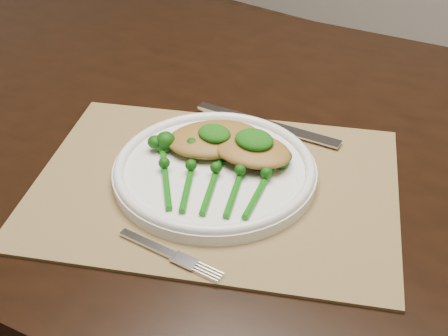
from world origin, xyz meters
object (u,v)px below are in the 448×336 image
Objects in this scene: placemat at (215,186)px; dinner_plate at (215,170)px; dining_table at (253,303)px; broccolini_bundle at (213,182)px; chicken_fillet_left at (215,139)px.

placemat is 1.75× the size of dinner_plate.
placemat is 0.02m from dinner_plate.
broccolini_bundle is (0.03, -0.16, 0.40)m from dining_table.
chicken_fillet_left is at bearing 125.79° from dinner_plate.
dining_table is 0.40m from placemat.
chicken_fillet_left is at bearing -111.51° from dining_table.
broccolini_bundle reaches higher than dinner_plate.
dining_table is 0.42m from chicken_fillet_left.
placemat is at bearing 92.51° from broccolini_bundle.
placemat is 3.62× the size of chicken_fillet_left.
dinner_plate is (0.01, -0.13, 0.39)m from dining_table.
dinner_plate is at bearing -94.31° from dining_table.
dinner_plate is 0.05m from chicken_fillet_left.
placemat is at bearing -97.87° from chicken_fillet_left.
chicken_fillet_left is (-0.03, 0.04, 0.02)m from dinner_plate.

